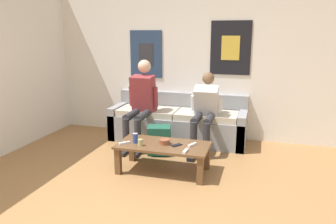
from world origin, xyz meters
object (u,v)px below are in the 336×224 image
ceramic_bowl (165,141)px  game_controller_far_center (124,143)px  person_seated_teen (205,109)px  person_seated_adult (141,101)px  game_controller_near_right (192,145)px  couch (178,124)px  pillar_candle (140,142)px  backpack (159,141)px  coffee_table (163,149)px  game_controller_near_left (186,151)px  cell_phone (177,145)px  drink_can_blue (135,138)px

ceramic_bowl → game_controller_far_center: bearing=-164.5°
person_seated_teen → ceramic_bowl: (-0.34, -0.90, -0.23)m
person_seated_teen → person_seated_adult: bearing=-178.1°
game_controller_near_right → game_controller_far_center: size_ratio=1.13×
couch → pillar_candle: 1.39m
game_controller_far_center → backpack: bearing=71.8°
couch → backpack: (-0.10, -0.68, -0.08)m
coffee_table → backpack: bearing=112.5°
couch → game_controller_near_left: 1.51m
pillar_candle → game_controller_near_left: (0.58, -0.06, -0.03)m
backpack → game_controller_near_right: backpack is taller
pillar_candle → game_controller_far_center: (-0.21, 0.01, -0.03)m
backpack → cell_phone: size_ratio=2.75×
backpack → game_controller_far_center: bearing=-108.2°
coffee_table → pillar_candle: 0.30m
backpack → ceramic_bowl: (0.25, -0.56, 0.20)m
person_seated_teen → cell_phone: person_seated_teen is taller
game_controller_far_center → cell_phone: (0.64, 0.12, -0.01)m
pillar_candle → coffee_table: bearing=27.4°
person_seated_adult → game_controller_near_right: bearing=-40.2°
couch → game_controller_near_right: couch is taller
person_seated_teen → game_controller_near_right: (0.00, -0.86, -0.25)m
person_seated_teen → game_controller_near_left: person_seated_teen is taller
person_seated_adult → backpack: 0.71m
person_seated_adult → cell_phone: (0.79, -0.88, -0.34)m
ceramic_bowl → person_seated_teen: bearing=69.4°
game_controller_near_left → backpack: bearing=126.6°
ceramic_bowl → backpack: bearing=114.0°
ceramic_bowl → game_controller_near_right: (0.34, 0.04, -0.02)m
drink_can_blue → game_controller_near_left: drink_can_blue is taller
ceramic_bowl → game_controller_near_right: 0.35m
couch → game_controller_near_right: (0.49, -1.20, 0.09)m
game_controller_near_left → cell_phone: bearing=130.4°
person_seated_adult → cell_phone: size_ratio=8.78×
person_seated_teen → game_controller_far_center: size_ratio=8.84×
pillar_candle → game_controller_near_left: bearing=-5.6°
coffee_table → person_seated_adult: size_ratio=0.87×
couch → drink_can_blue: couch is taller
couch → person_seated_teen: 0.69m
backpack → drink_can_blue: drink_can_blue is taller
game_controller_near_right → couch: bearing=112.3°
drink_can_blue → game_controller_near_left: bearing=-11.4°
person_seated_teen → game_controller_near_right: bearing=-89.7°
person_seated_adult → ceramic_bowl: person_seated_adult is taller
person_seated_teen → ceramic_bowl: bearing=-110.6°
ceramic_bowl → game_controller_near_left: bearing=-32.1°
pillar_candle → drink_can_blue: drink_can_blue is taller
pillar_candle → game_controller_near_right: pillar_candle is taller
game_controller_near_right → person_seated_teen: bearing=90.3°
person_seated_teen → game_controller_far_center: bearing=-128.4°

